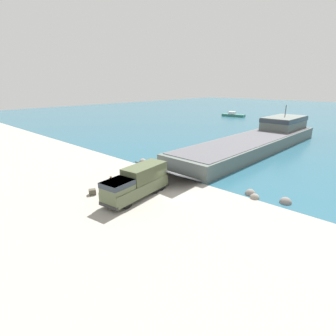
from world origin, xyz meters
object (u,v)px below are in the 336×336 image
(military_truck, at_px, (137,182))
(soldier_on_ramp, at_px, (111,182))
(landing_craft, at_px, (261,138))
(mooring_bollard, at_px, (154,168))
(cargo_crate, at_px, (92,192))
(moored_boat_a, at_px, (233,115))

(military_truck, distance_m, soldier_on_ramp, 3.44)
(landing_craft, xyz_separation_m, mooring_bollard, (-3.98, -24.09, -1.17))
(soldier_on_ramp, height_order, cargo_crate, soldier_on_ramp)
(military_truck, height_order, soldier_on_ramp, military_truck)
(moored_boat_a, distance_m, mooring_bollard, 68.60)
(moored_boat_a, height_order, cargo_crate, moored_boat_a)
(moored_boat_a, bearing_deg, soldier_on_ramp, 9.91)
(landing_craft, distance_m, military_truck, 31.12)
(military_truck, bearing_deg, soldier_on_ramp, -82.60)
(military_truck, relative_size, mooring_bollard, 8.88)
(soldier_on_ramp, xyz_separation_m, moored_boat_a, (-25.73, 72.04, -0.46))
(landing_craft, distance_m, cargo_crate, 34.15)
(landing_craft, height_order, mooring_bollard, landing_craft)
(landing_craft, height_order, soldier_on_ramp, landing_craft)
(military_truck, relative_size, soldier_on_ramp, 4.62)
(military_truck, relative_size, cargo_crate, 11.61)
(military_truck, bearing_deg, landing_craft, 173.32)
(soldier_on_ramp, bearing_deg, mooring_bollard, -104.24)
(mooring_bollard, relative_size, cargo_crate, 1.31)
(cargo_crate, bearing_deg, landing_craft, 84.37)
(landing_craft, height_order, moored_boat_a, landing_craft)
(military_truck, height_order, cargo_crate, military_truck)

